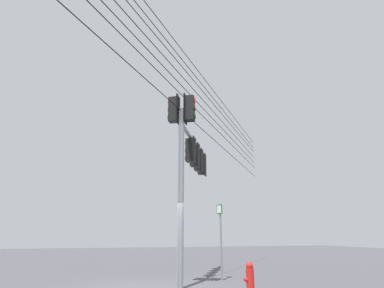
{
  "coord_description": "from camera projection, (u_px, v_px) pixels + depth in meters",
  "views": [
    {
      "loc": [
        -1.34,
        -9.67,
        1.55
      ],
      "look_at": [
        1.76,
        1.44,
        5.01
      ],
      "focal_mm": 28.22,
      "sensor_mm": 36.0,
      "label": 1
    }
  ],
  "objects": [
    {
      "name": "route_sign_primary",
      "position": [
        221.0,
        234.0,
        11.05
      ],
      "size": [
        0.14,
        0.28,
        2.67
      ],
      "color": "slate",
      "rests_on": "ground"
    },
    {
      "name": "signal_mast_assembly",
      "position": [
        190.0,
        154.0,
        11.54
      ],
      "size": [
        2.84,
        4.89,
        6.26
      ],
      "color": "gray",
      "rests_on": "ground"
    },
    {
      "name": "fire_hydrant",
      "position": [
        250.0,
        278.0,
        8.3
      ],
      "size": [
        0.3,
        0.22,
        0.81
      ],
      "color": "red",
      "rests_on": "ground"
    },
    {
      "name": "overhead_wire_span",
      "position": [
        193.0,
        89.0,
        11.73
      ],
      "size": [
        13.46,
        16.4,
        3.09
      ],
      "color": "black"
    }
  ]
}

